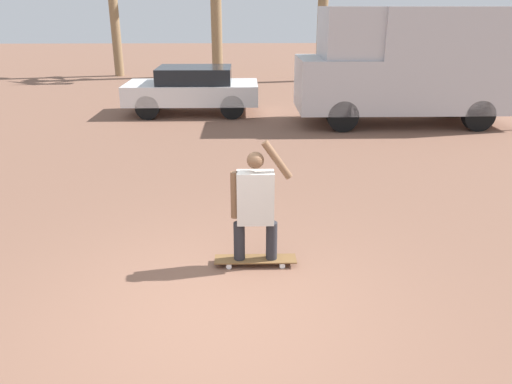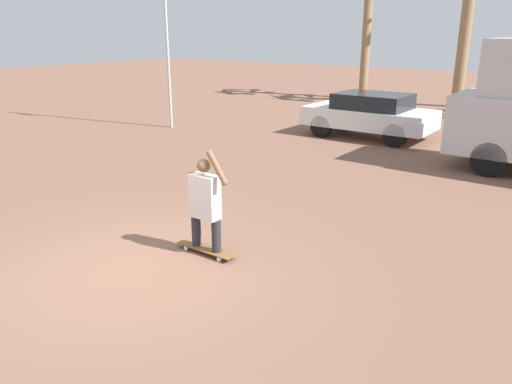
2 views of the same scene
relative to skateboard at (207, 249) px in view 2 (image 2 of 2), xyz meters
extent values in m
plane|color=brown|center=(-0.46, -1.06, -0.07)|extent=(80.00, 80.00, 0.00)
cube|color=brown|center=(0.00, 0.00, 0.01)|extent=(1.02, 0.25, 0.02)
cylinder|color=white|center=(-0.33, -0.10, -0.04)|extent=(0.07, 0.03, 0.07)
cylinder|color=white|center=(-0.33, 0.10, -0.04)|extent=(0.07, 0.03, 0.07)
cylinder|color=white|center=(0.33, -0.10, -0.04)|extent=(0.07, 0.03, 0.07)
cylinder|color=white|center=(0.33, 0.10, -0.04)|extent=(0.07, 0.03, 0.07)
cylinder|color=#28282D|center=(-0.20, 0.00, 0.26)|extent=(0.14, 0.14, 0.49)
cylinder|color=#28282D|center=(0.20, 0.00, 0.26)|extent=(0.14, 0.14, 0.49)
cube|color=silver|center=(0.00, 0.00, 0.83)|extent=(0.44, 0.22, 0.65)
sphere|color=brown|center=(0.00, 0.00, 1.30)|extent=(0.20, 0.20, 0.20)
cylinder|color=brown|center=(-0.25, 0.00, 0.87)|extent=(0.09, 0.09, 0.58)
cylinder|color=brown|center=(0.25, 0.00, 1.30)|extent=(0.37, 0.09, 0.48)
cylinder|color=black|center=(2.41, 7.02, 0.33)|extent=(0.80, 0.28, 0.80)
cylinder|color=black|center=(2.41, 8.83, 0.33)|extent=(0.80, 0.28, 0.80)
cube|color=#BCBCC1|center=(2.32, 7.93, 1.01)|extent=(1.99, 2.09, 1.37)
cube|color=black|center=(1.92, 7.93, 1.29)|extent=(0.04, 1.77, 0.69)
cylinder|color=black|center=(-2.87, 8.61, 0.27)|extent=(0.68, 0.22, 0.68)
cylinder|color=black|center=(-2.87, 10.25, 0.27)|extent=(0.68, 0.22, 0.68)
cylinder|color=black|center=(-0.46, 8.61, 0.27)|extent=(0.68, 0.22, 0.68)
cylinder|color=black|center=(-0.46, 10.25, 0.27)|extent=(0.68, 0.22, 0.68)
cube|color=white|center=(-1.66, 9.43, 0.55)|extent=(3.89, 1.86, 0.57)
cube|color=black|center=(-1.57, 9.43, 1.07)|extent=(2.14, 1.64, 0.46)
cylinder|color=#8E704C|center=(-1.32, 17.91, 3.64)|extent=(0.48, 0.48, 7.43)
cylinder|color=#8E704C|center=(-5.85, 18.07, 3.31)|extent=(0.41, 0.41, 6.76)
cylinder|color=#B7B7BC|center=(-7.84, 6.95, 3.68)|extent=(0.09, 0.09, 7.51)
camera|label=1|loc=(-0.13, -5.56, 3.00)|focal=35.00mm
camera|label=2|loc=(4.68, -5.09, 3.14)|focal=35.00mm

